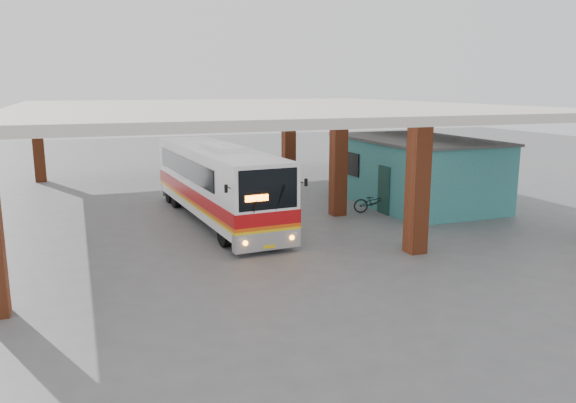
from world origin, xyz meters
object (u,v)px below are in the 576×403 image
at_px(motorcycle, 375,202).
at_px(pedestrian, 417,224).
at_px(coach_bus, 217,182).
at_px(red_chair, 339,189).

bearing_deg(motorcycle, pedestrian, -176.41).
xyz_separation_m(coach_bus, red_chair, (6.97, 2.86, -1.20)).
relative_size(motorcycle, pedestrian, 1.03).
bearing_deg(pedestrian, motorcycle, -144.91).
distance_m(coach_bus, motorcycle, 6.97).
relative_size(coach_bus, red_chair, 12.84).
height_order(coach_bus, pedestrian, coach_bus).
bearing_deg(pedestrian, coach_bus, -90.89).
height_order(pedestrian, red_chair, pedestrian).
relative_size(pedestrian, red_chair, 2.05).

